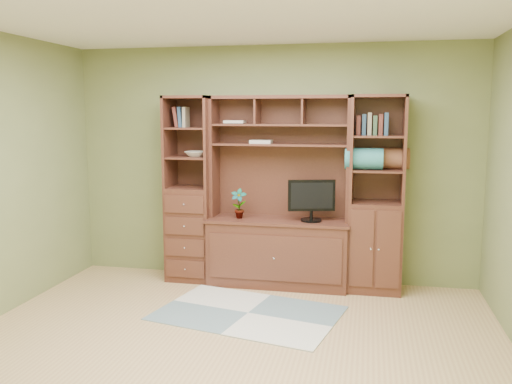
% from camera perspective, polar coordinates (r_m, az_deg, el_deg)
% --- Properties ---
extents(room, '(4.60, 4.10, 2.64)m').
position_cam_1_polar(room, '(4.11, -3.25, 0.38)').
color(room, tan).
rests_on(room, ground).
extents(center_hutch, '(1.54, 0.53, 2.05)m').
position_cam_1_polar(center_hutch, '(5.80, 2.38, -0.02)').
color(center_hutch, '#4A2419').
rests_on(center_hutch, ground).
extents(left_tower, '(0.50, 0.45, 2.05)m').
position_cam_1_polar(left_tower, '(6.08, -6.89, 0.31)').
color(left_tower, '#4A2419').
rests_on(left_tower, ground).
extents(right_tower, '(0.55, 0.45, 2.05)m').
position_cam_1_polar(right_tower, '(5.77, 12.55, -0.27)').
color(right_tower, '#4A2419').
rests_on(right_tower, ground).
extents(rug, '(1.84, 1.42, 0.01)m').
position_cam_1_polar(rug, '(5.20, -0.85, -12.63)').
color(rug, '#A1A8A7').
rests_on(rug, ground).
extents(monitor, '(0.54, 0.34, 0.61)m').
position_cam_1_polar(monitor, '(5.72, 5.87, -0.08)').
color(monitor, black).
rests_on(monitor, center_hutch).
extents(orchid, '(0.17, 0.12, 0.32)m').
position_cam_1_polar(orchid, '(5.87, -1.83, -1.23)').
color(orchid, '#AE553A').
rests_on(orchid, center_hutch).
extents(magazines, '(0.23, 0.17, 0.04)m').
position_cam_1_polar(magazines, '(5.87, 0.55, 5.32)').
color(magazines, beige).
rests_on(magazines, center_hutch).
extents(bowl, '(0.24, 0.24, 0.06)m').
position_cam_1_polar(bowl, '(6.02, -6.32, 4.02)').
color(bowl, silver).
rests_on(bowl, left_tower).
extents(blanket_teal, '(0.38, 0.22, 0.22)m').
position_cam_1_polar(blanket_teal, '(5.67, 11.30, 3.45)').
color(blanket_teal, teal).
rests_on(blanket_teal, right_tower).
extents(blanket_red, '(0.39, 0.22, 0.22)m').
position_cam_1_polar(blanket_red, '(5.81, 13.93, 3.46)').
color(blanket_red, brown).
rests_on(blanket_red, right_tower).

